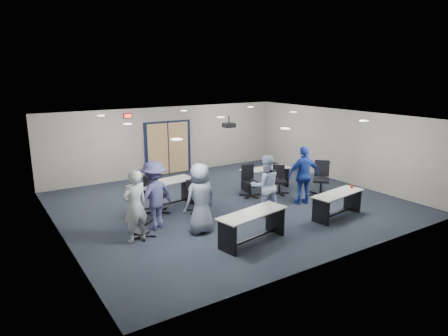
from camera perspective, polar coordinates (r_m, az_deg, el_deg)
floor at (r=12.65m, az=0.79°, el=-5.06°), size 10.00×10.00×0.00m
back_wall at (r=16.16m, az=-8.07°, el=3.87°), size 10.00×0.04×2.70m
front_wall at (r=9.02m, az=16.87°, el=-4.43°), size 10.00×0.04×2.70m
left_wall at (r=10.47m, az=-22.66°, el=-2.42°), size 0.04×9.00×2.70m
right_wall at (r=15.57m, az=16.35°, el=3.08°), size 0.04×9.00×2.70m
ceiling at (r=12.06m, az=0.83°, el=7.18°), size 10.00×9.00×0.04m
double_door at (r=16.18m, az=-7.98°, el=2.80°), size 2.00×0.07×2.20m
exit_sign at (r=15.36m, az=-13.58°, el=7.27°), size 0.32×0.07×0.18m
ceiling_projector at (r=12.68m, az=0.71°, el=6.15°), size 0.35×0.32×0.37m
ceiling_can_lights at (r=12.27m, az=0.18°, el=7.16°), size 6.24×5.74×0.02m
table_front_left at (r=9.72m, az=4.10°, el=-7.69°), size 1.99×0.96×0.77m
table_front_right at (r=11.81m, az=15.94°, el=-4.46°), size 1.83×0.83×0.83m
table_back_left at (r=12.17m, az=-8.80°, el=-3.14°), size 2.13×0.97×1.14m
table_back_right at (r=14.18m, az=5.92°, el=-0.95°), size 1.86×0.79×0.73m
chair_back_a at (r=11.78m, az=-9.62°, el=-3.70°), size 0.97×0.97×1.17m
chair_back_b at (r=11.84m, az=-4.07°, el=-4.00°), size 0.60×0.60×0.95m
chair_back_c at (r=13.19m, az=3.81°, el=-1.91°), size 0.76×0.76×1.05m
chair_back_d at (r=13.58m, az=7.94°, el=-1.73°), size 0.83×0.83×0.97m
chair_loose_left at (r=10.20m, az=-11.63°, el=-7.25°), size 0.83×0.83×0.94m
chair_loose_right at (r=13.63m, az=13.73°, el=-1.51°), size 1.04×1.04×1.17m
person_gray at (r=9.85m, az=-12.60°, el=-5.39°), size 0.72×0.54×1.80m
person_plaid at (r=10.19m, az=-3.40°, el=-4.34°), size 0.95×0.68×1.83m
person_lightblue at (r=11.43m, az=5.92°, el=-2.51°), size 1.02×0.90×1.78m
person_navy at (r=12.63m, az=11.34°, el=-1.03°), size 1.15×0.72×1.83m
person_back at (r=10.57m, az=-9.95°, el=-3.86°), size 1.33×1.00×1.83m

